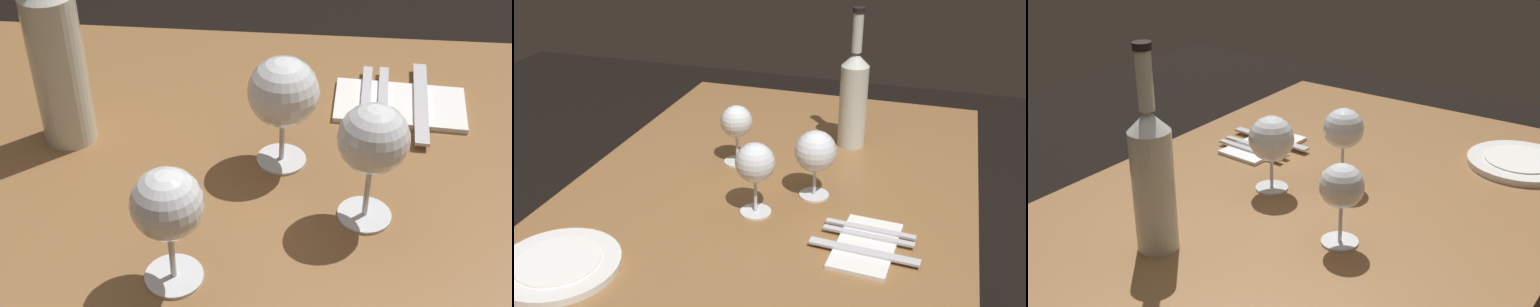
{
  "view_description": "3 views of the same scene",
  "coord_description": "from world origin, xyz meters",
  "views": [
    {
      "loc": [
        0.04,
        -0.67,
        1.35
      ],
      "look_at": [
        -0.02,
        -0.01,
        0.84
      ],
      "focal_mm": 51.68,
      "sensor_mm": 36.0,
      "label": 1
    },
    {
      "loc": [
        1.12,
        0.35,
        1.39
      ],
      "look_at": [
        -0.02,
        -0.01,
        0.82
      ],
      "focal_mm": 41.34,
      "sensor_mm": 36.0,
      "label": 2
    },
    {
      "loc": [
        -1.0,
        -0.62,
        1.35
      ],
      "look_at": [
        0.01,
        0.07,
        0.82
      ],
      "focal_mm": 47.52,
      "sensor_mm": 36.0,
      "label": 3
    }
  ],
  "objects": [
    {
      "name": "dining_table",
      "position": [
        0.0,
        0.0,
        0.65
      ],
      "size": [
        1.3,
        0.9,
        0.74
      ],
      "color": "olive",
      "rests_on": "ground"
    },
    {
      "name": "table_knife",
      "position": [
        0.2,
        0.24,
        0.75
      ],
      "size": [
        0.03,
        0.21,
        0.0
      ],
      "color": "silver",
      "rests_on": "folded_napkin"
    },
    {
      "name": "wine_bottle",
      "position": [
        -0.3,
        0.13,
        0.88
      ],
      "size": [
        0.07,
        0.07,
        0.36
      ],
      "color": "silver",
      "rests_on": "dining_table"
    },
    {
      "name": "folded_napkin",
      "position": [
        0.17,
        0.24,
        0.74
      ],
      "size": [
        0.2,
        0.12,
        0.01
      ],
      "color": "white",
      "rests_on": "dining_table"
    },
    {
      "name": "fork_inner",
      "position": [
        0.14,
        0.24,
        0.75
      ],
      "size": [
        0.03,
        0.18,
        0.0
      ],
      "color": "silver",
      "rests_on": "folded_napkin"
    },
    {
      "name": "wine_glass_right",
      "position": [
        -0.0,
        0.1,
        0.85
      ],
      "size": [
        0.09,
        0.09,
        0.15
      ],
      "color": "white",
      "rests_on": "dining_table"
    },
    {
      "name": "wine_glass_left",
      "position": [
        0.11,
        -0.0,
        0.85
      ],
      "size": [
        0.08,
        0.08,
        0.16
      ],
      "color": "white",
      "rests_on": "dining_table"
    },
    {
      "name": "fork_outer",
      "position": [
        0.12,
        0.24,
        0.75
      ],
      "size": [
        0.03,
        0.18,
        0.0
      ],
      "color": "silver",
      "rests_on": "folded_napkin"
    },
    {
      "name": "wine_glass_centre",
      "position": [
        -0.11,
        -0.12,
        0.85
      ],
      "size": [
        0.08,
        0.08,
        0.15
      ],
      "color": "white",
      "rests_on": "dining_table"
    }
  ]
}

